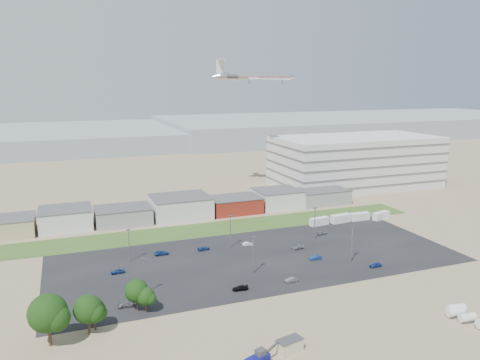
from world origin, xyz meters
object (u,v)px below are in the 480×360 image
parked_car_10 (126,304)px  parked_car_11 (248,244)px  portable_shed (289,345)px  parked_car_1 (315,258)px  parked_car_5 (118,271)px  parked_car_3 (240,288)px  parked_car_6 (204,248)px  parked_car_13 (292,280)px  telehandler (257,359)px  box_trailer_a (319,221)px  storage_tank_nw (455,312)px  parked_car_9 (161,253)px  tree_far_left (48,317)px  parked_car_8 (322,233)px  parked_car_2 (376,265)px  parked_car_12 (297,247)px  airliner (255,77)px

parked_car_10 → parked_car_11: parked_car_11 is taller
portable_shed → parked_car_1: bearing=42.0°
parked_car_1 → parked_car_5: size_ratio=1.00×
parked_car_11 → parked_car_3: bearing=154.2°
parked_car_5 → parked_car_6: size_ratio=0.94×
parked_car_11 → parked_car_13: parked_car_11 is taller
parked_car_3 → telehandler: bearing=-9.6°
box_trailer_a → storage_tank_nw: bearing=-103.0°
parked_car_9 → storage_tank_nw: bearing=-140.6°
tree_far_left → parked_car_8: tree_far_left is taller
telehandler → parked_car_8: (50.77, 62.84, -1.01)m
parked_car_9 → parked_car_10: 33.72m
storage_tank_nw → parked_car_6: storage_tank_nw is taller
parked_car_2 → parked_car_12: size_ratio=0.94×
parked_car_2 → parked_car_5: bearing=-110.8°
parked_car_12 → parked_car_9: bearing=-107.8°
parked_car_3 → parked_car_12: bearing=133.5°
parked_car_10 → parked_car_13: parked_car_10 is taller
parked_car_9 → parked_car_13: (28.03, -31.63, -0.02)m
airliner → parked_car_12: size_ratio=10.81×
storage_tank_nw → parked_car_8: size_ratio=1.01×
storage_tank_nw → tree_far_left: 86.74m
parked_car_3 → parked_car_8: (42.14, 31.21, 0.06)m
portable_shed → parked_car_3: size_ratio=1.32×
parked_car_3 → parked_car_13: 14.46m
tree_far_left → parked_car_1: bearing=16.8°
parked_car_2 → telehandler: bearing=-61.0°
parked_car_5 → parked_car_6: 28.73m
portable_shed → telehandler: (-7.83, -2.52, 0.33)m
telehandler → box_trailer_a: telehandler is taller
parked_car_9 → parked_car_10: parked_car_9 is taller
parked_car_2 → parked_car_3: (-41.36, -0.49, -0.05)m
parked_car_2 → portable_shed: bearing=-58.7°
airliner → parked_car_10: bearing=-118.0°
storage_tank_nw → parked_car_2: size_ratio=1.04×
parked_car_1 → box_trailer_a: bearing=151.6°
parked_car_5 → parked_car_9: parked_car_5 is taller
box_trailer_a → parked_car_8: size_ratio=1.98×
parked_car_5 → parked_car_3: bearing=48.3°
parked_car_12 → parked_car_5: bearing=-94.2°
tree_far_left → parked_car_11: 71.08m
telehandler → airliner: size_ratio=0.19×
storage_tank_nw → parked_car_1: (-11.82, 41.44, -0.55)m
parked_car_3 → parked_car_13: size_ratio=1.11×
tree_far_left → parked_car_2: tree_far_left is taller
parked_car_6 → airliner: bearing=-39.6°
portable_shed → parked_car_12: portable_shed is taller
storage_tank_nw → parked_car_9: bearing=131.1°
parked_car_1 → parked_car_2: size_ratio=0.99×
parked_car_13 → parked_car_3: bearing=-93.7°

